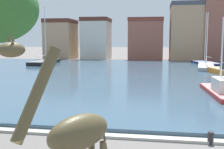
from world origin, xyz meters
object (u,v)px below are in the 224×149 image
Objects in this scene: sailboat_black at (47,62)px; sailboat_grey at (206,67)px; sailboat_navy at (204,63)px; mooring_bollard at (211,138)px; giraffe_statue at (74,138)px; sailboat_red at (220,91)px.

sailboat_black is 24.98m from sailboat_grey.
sailboat_grey is at bearing -7.71° from sailboat_black.
sailboat_navy is (25.56, 3.13, -0.09)m from sailboat_black.
sailboat_navy reaches higher than sailboat_grey.
sailboat_navy reaches higher than mooring_bollard.
giraffe_statue is at bearing -103.91° from sailboat_grey.
sailboat_black reaches higher than sailboat_navy.
sailboat_navy is at bearing 77.15° from giraffe_statue.
sailboat_black is at bearing 122.03° from mooring_bollard.
giraffe_statue is at bearing -66.98° from sailboat_black.
mooring_bollard is at bearing -104.38° from sailboat_red.
sailboat_navy is 16.89× the size of mooring_bollard.
sailboat_grey is at bearing 83.33° from sailboat_red.
giraffe_statue is 7.41m from mooring_bollard.
sailboat_red is at bearing -44.85° from sailboat_black.
sailboat_red is at bearing -96.78° from sailboat_navy.
giraffe_statue is at bearing -112.13° from sailboat_red.
sailboat_grey reaches higher than giraffe_statue.
mooring_bollard is (-4.70, -28.70, -0.16)m from sailboat_grey.
sailboat_grey reaches higher than sailboat_red.
mooring_bollard is at bearing -98.90° from sailboat_navy.
sailboat_navy is (3.03, 25.54, -0.13)m from sailboat_red.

